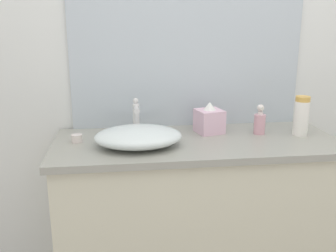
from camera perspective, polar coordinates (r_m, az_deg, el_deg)
name	(u,v)px	position (r m, az deg, el deg)	size (l,w,h in m)	color
bathroom_wall_rear	(204,48)	(2.10, 5.36, 11.38)	(6.00, 0.06, 2.60)	silver
vanity_counter	(195,223)	(2.03, 3.99, -14.10)	(1.36, 0.55, 0.89)	beige
wall_mirror_panel	(188,7)	(2.04, 3.00, 17.18)	(1.22, 0.01, 1.23)	#B2BCC6
sink_basin	(138,137)	(1.75, -4.42, -1.59)	(0.40, 0.30, 0.09)	silver
faucet	(136,115)	(1.89, -4.73, 1.63)	(0.03, 0.13, 0.18)	silver
soap_dispenser	(260,122)	(1.98, 13.44, 0.58)	(0.06, 0.06, 0.15)	#D99DAB
lotion_bottle	(301,116)	(2.01, 19.16, 1.39)	(0.08, 0.08, 0.20)	white
tissue_box	(209,120)	(1.96, 6.15, 0.93)	(0.15, 0.15, 0.16)	silver
candle_jar	(77,138)	(1.86, -13.35, -1.79)	(0.05, 0.05, 0.04)	silver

